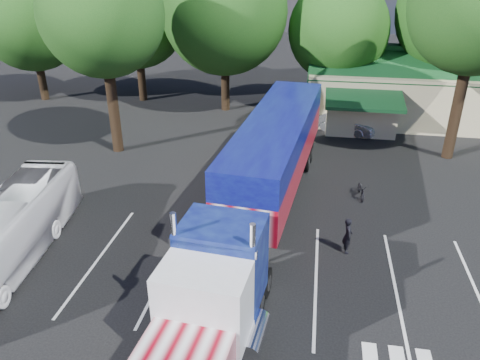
% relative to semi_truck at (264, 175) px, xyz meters
% --- Properties ---
extents(ground, '(120.00, 120.00, 0.00)m').
position_rel_semi_truck_xyz_m(ground, '(-0.47, 1.98, -2.76)').
color(ground, black).
rests_on(ground, ground).
extents(event_hall, '(24.20, 14.12, 5.55)m').
position_rel_semi_truck_xyz_m(event_hall, '(13.27, 19.79, -0.55)').
color(event_hall, '#BBAB8B').
rests_on(event_hall, ground).
extents(tree_row_a, '(9.00, 9.00, 11.68)m').
position_rel_semi_truck_xyz_m(tree_row_a, '(-22.47, 18.48, 4.40)').
color(tree_row_a, black).
rests_on(tree_row_a, ground).
extents(tree_row_b, '(8.40, 8.40, 11.35)m').
position_rel_semi_truck_xyz_m(tree_row_b, '(-13.47, 19.78, 4.38)').
color(tree_row_b, black).
rests_on(tree_row_b, ground).
extents(tree_row_c, '(10.00, 10.00, 13.05)m').
position_rel_semi_truck_xyz_m(tree_row_c, '(-5.47, 18.18, 5.28)').
color(tree_row_c, black).
rests_on(tree_row_c, ground).
extents(tree_row_d, '(8.00, 8.00, 10.60)m').
position_rel_semi_truck_xyz_m(tree_row_d, '(3.53, 19.48, 3.83)').
color(tree_row_d, black).
rests_on(tree_row_d, ground).
extents(tree_row_e, '(9.60, 9.60, 12.90)m').
position_rel_semi_truck_xyz_m(tree_row_e, '(12.53, 19.98, 5.33)').
color(tree_row_e, black).
rests_on(tree_row_e, ground).
extents(tree_near_left, '(7.60, 7.60, 12.65)m').
position_rel_semi_truck_xyz_m(tree_near_left, '(-10.97, 7.98, 6.05)').
color(tree_near_left, black).
rests_on(tree_near_left, ground).
extents(tree_near_right, '(8.00, 8.00, 13.50)m').
position_rel_semi_truck_xyz_m(tree_near_right, '(11.03, 10.48, 6.70)').
color(tree_near_right, black).
rests_on(tree_near_right, ground).
extents(semi_truck, '(5.21, 23.43, 4.87)m').
position_rel_semi_truck_xyz_m(semi_truck, '(0.00, 0.00, 0.00)').
color(semi_truck, black).
rests_on(semi_truck, ground).
extents(woman, '(0.47, 0.66, 1.71)m').
position_rel_semi_truck_xyz_m(woman, '(4.03, -1.68, -1.90)').
color(woman, black).
rests_on(woman, ground).
extents(bicycle, '(0.75, 1.71, 0.87)m').
position_rel_semi_truck_xyz_m(bicycle, '(5.03, 3.83, -2.32)').
color(bicycle, black).
rests_on(bicycle, ground).
extents(tour_bus, '(3.56, 10.76, 2.94)m').
position_rel_semi_truck_xyz_m(tour_bus, '(-10.48, -4.97, -1.29)').
color(tour_bus, white).
rests_on(tour_bus, ground).
extents(silver_sedan, '(4.88, 3.47, 1.53)m').
position_rel_semi_truck_xyz_m(silver_sedan, '(4.53, 14.19, -1.99)').
color(silver_sedan, '#A5A7AD').
rests_on(silver_sedan, ground).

